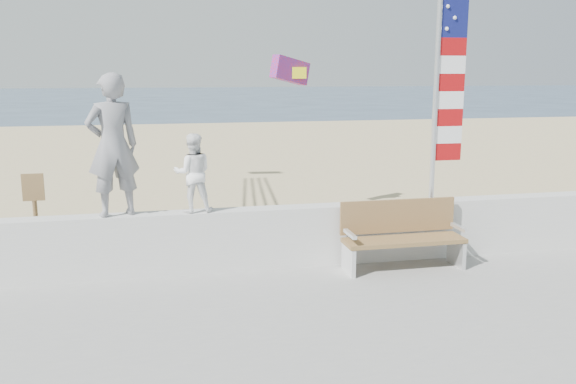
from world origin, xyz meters
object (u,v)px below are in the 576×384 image
bench (402,234)px  flag (444,76)px  adult (113,145)px  child (193,173)px

bench → flag: flag is taller
adult → bench: adult is taller
flag → adult: bearing=180.0°
child → flag: size_ratio=0.32×
adult → bench: (4.09, -0.45, -1.38)m
bench → flag: size_ratio=0.51×
flag → bench: bearing=-150.0°
bench → flag: bearing=30.0°
child → bench: child is taller
adult → bench: bearing=155.7°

